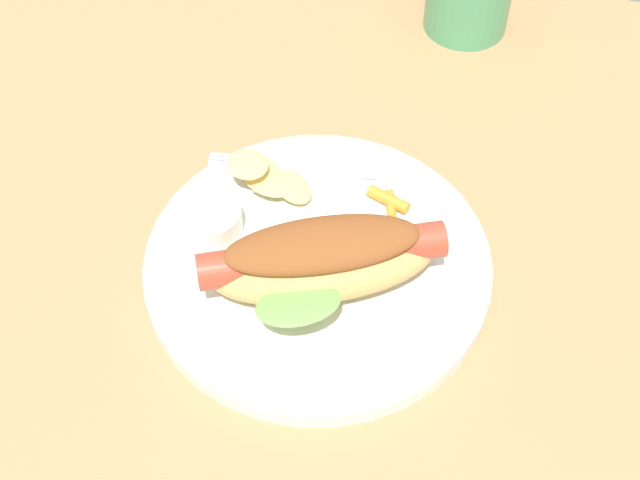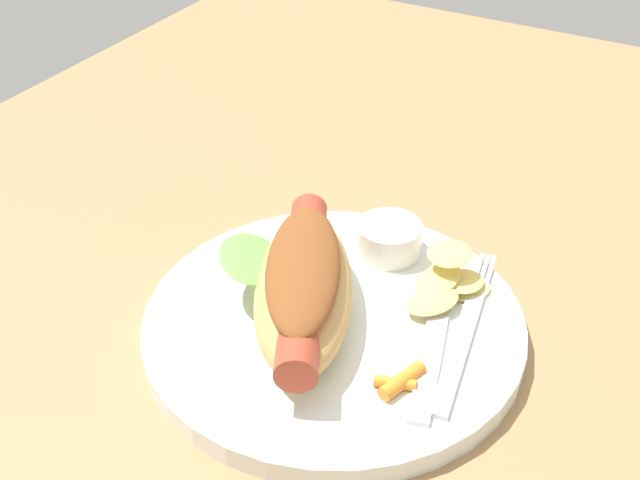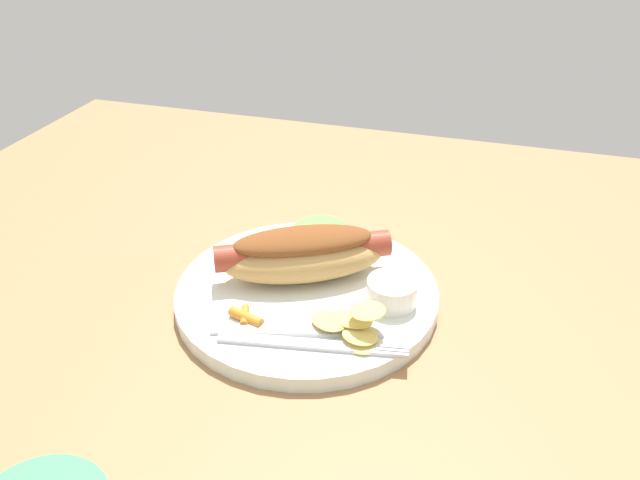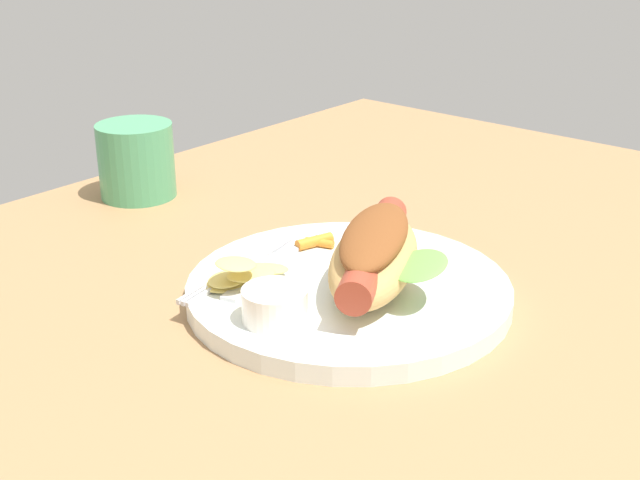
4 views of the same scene
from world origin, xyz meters
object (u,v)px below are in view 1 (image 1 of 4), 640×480
object	(u,v)px
chips_pile	(265,174)
carrot_garnish	(389,201)
hot_dog	(322,258)
knife	(328,187)
sauce_ramekin	(210,221)
fork	(315,169)
plate	(318,264)

from	to	relation	value
chips_pile	carrot_garnish	bearing A→B (deg)	4.57
carrot_garnish	hot_dog	bearing A→B (deg)	-108.45
knife	chips_pile	distance (cm)	5.16
sauce_ramekin	chips_pile	distance (cm)	6.33
knife	sauce_ramekin	bearing A→B (deg)	27.66
fork	carrot_garnish	distance (cm)	6.92
plate	hot_dog	bearing A→B (deg)	-64.16
knife	plate	bearing A→B (deg)	85.32
fork	plate	bearing A→B (deg)	98.97
hot_dog	carrot_garnish	world-z (taller)	hot_dog
hot_dog	knife	bearing A→B (deg)	-102.89
fork	chips_pile	world-z (taller)	chips_pile
sauce_ramekin	knife	size ratio (longest dim) A/B	0.31
sauce_ramekin	fork	bearing A→B (deg)	55.47
sauce_ramekin	chips_pile	world-z (taller)	chips_pile
sauce_ramekin	chips_pile	xyz separation A→B (cm)	(2.37, 5.86, -0.11)
sauce_ramekin	carrot_garnish	bearing A→B (deg)	28.12
plate	carrot_garnish	bearing A→B (deg)	60.50
fork	knife	bearing A→B (deg)	124.97
sauce_ramekin	plate	bearing A→B (deg)	-0.59
hot_dog	chips_pile	distance (cm)	10.81
hot_dog	plate	bearing A→B (deg)	-91.27
chips_pile	hot_dog	bearing A→B (deg)	-47.47
fork	chips_pile	bearing A→B (deg)	27.25
plate	carrot_garnish	xyz separation A→B (cm)	(3.82, 6.76, 1.25)
sauce_ramekin	carrot_garnish	xyz separation A→B (cm)	(12.49, 6.67, -0.81)
hot_dog	sauce_ramekin	size ratio (longest dim) A/B	3.62
fork	knife	distance (cm)	2.20
carrot_garnish	plate	bearing A→B (deg)	-119.50
plate	knife	size ratio (longest dim) A/B	1.68
plate	sauce_ramekin	world-z (taller)	sauce_ramekin
hot_dog	fork	size ratio (longest dim) A/B	1.05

